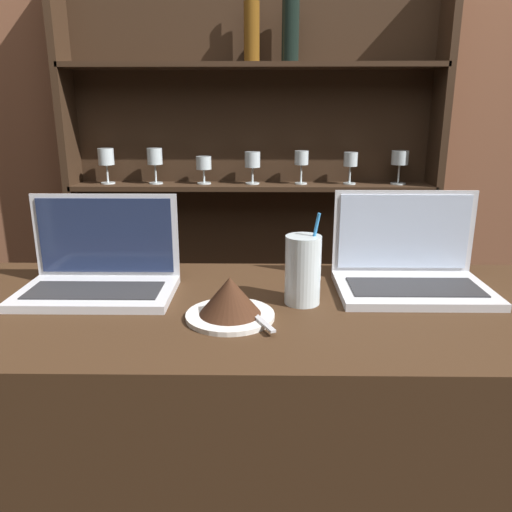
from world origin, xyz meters
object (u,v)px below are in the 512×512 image
(laptop_near, at_px, (100,271))
(water_glass, at_px, (303,270))
(laptop_far, at_px, (410,269))
(cake_plate, at_px, (230,300))

(laptop_near, bearing_deg, water_glass, -8.01)
(laptop_near, height_order, laptop_far, laptop_far)
(laptop_far, relative_size, cake_plate, 1.86)
(water_glass, bearing_deg, laptop_far, 20.84)
(laptop_near, distance_m, laptop_far, 0.71)
(laptop_near, height_order, cake_plate, laptop_near)
(cake_plate, relative_size, water_glass, 0.92)
(laptop_near, xyz_separation_m, water_glass, (0.46, -0.06, 0.03))
(cake_plate, distance_m, water_glass, 0.18)
(laptop_far, distance_m, cake_plate, 0.45)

